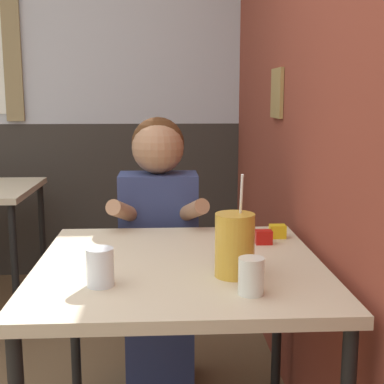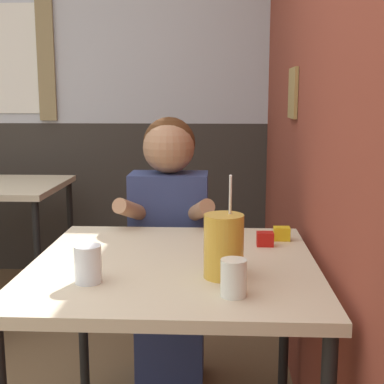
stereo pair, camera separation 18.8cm
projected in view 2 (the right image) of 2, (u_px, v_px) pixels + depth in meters
name	position (u px, v px, depth m)	size (l,w,h in m)	color
brick_wall_right	(301.00, 83.00, 2.47)	(0.08, 4.55, 2.70)	brown
back_wall	(73.00, 87.00, 3.82)	(5.76, 0.09, 2.70)	silver
main_table	(174.00, 282.00, 1.75)	(0.92, 0.92, 0.76)	beige
person_seated	(169.00, 240.00, 2.38)	(0.42, 0.42, 1.20)	navy
cocktail_pitcher	(224.00, 246.00, 1.57)	(0.12, 0.12, 0.31)	gold
glass_near_pitcher	(88.00, 264.00, 1.53)	(0.08, 0.08, 0.11)	silver
glass_center	(234.00, 278.00, 1.43)	(0.07, 0.07, 0.10)	silver
condiment_ketchup	(265.00, 239.00, 1.91)	(0.06, 0.04, 0.05)	#B7140F
condiment_mustard	(282.00, 234.00, 1.99)	(0.06, 0.04, 0.05)	yellow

